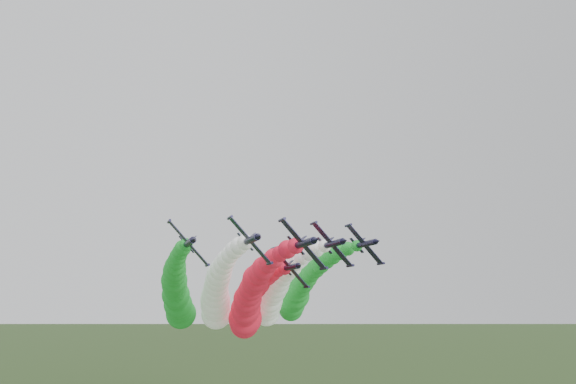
% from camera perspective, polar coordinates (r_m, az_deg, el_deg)
% --- Properties ---
extents(jet_lead, '(17.24, 84.59, 22.12)m').
position_cam_1_polar(jet_lead, '(143.23, -3.94, -11.04)').
color(jet_lead, black).
rests_on(jet_lead, ground).
extents(jet_inner_left, '(16.93, 84.28, 21.82)m').
position_cam_1_polar(jet_inner_left, '(148.85, -7.21, -10.48)').
color(jet_inner_left, black).
rests_on(jet_inner_left, ground).
extents(jet_inner_right, '(16.42, 83.78, 21.31)m').
position_cam_1_polar(jet_inner_right, '(153.29, -1.46, -10.40)').
color(jet_inner_right, black).
rests_on(jet_inner_right, ground).
extents(jet_outer_left, '(17.03, 84.38, 21.91)m').
position_cam_1_polar(jet_outer_left, '(155.31, -11.14, -10.42)').
color(jet_outer_left, black).
rests_on(jet_outer_left, ground).
extents(jet_outer_right, '(16.43, 83.79, 21.32)m').
position_cam_1_polar(jet_outer_right, '(166.07, 1.17, -10.20)').
color(jet_outer_right, black).
rests_on(jet_outer_right, ground).
extents(jet_trail, '(17.18, 84.54, 22.07)m').
position_cam_1_polar(jet_trail, '(166.05, -4.07, -11.80)').
color(jet_trail, black).
rests_on(jet_trail, ground).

